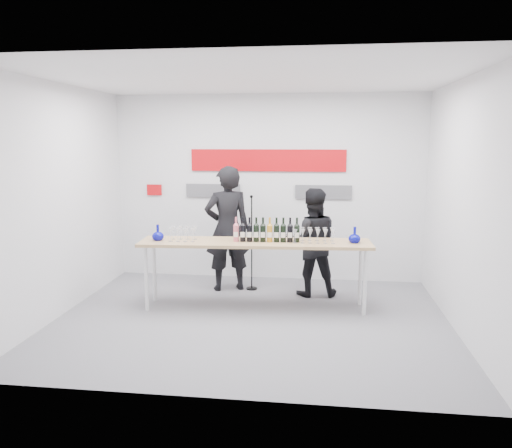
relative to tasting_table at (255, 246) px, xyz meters
name	(u,v)px	position (x,y,z in m)	size (l,w,h in m)	color
ground	(251,319)	(0.01, -0.46, -0.86)	(5.00, 5.00, 0.00)	slate
back_wall	(268,188)	(0.01, 1.54, 0.64)	(5.00, 0.04, 3.00)	silver
signage	(264,169)	(-0.05, 1.51, 0.95)	(3.38, 0.02, 0.79)	#C0080E
tasting_table	(255,246)	(0.00, 0.00, 0.00)	(3.14, 0.81, 0.93)	tan
wine_bottles	(266,230)	(0.15, -0.01, 0.24)	(0.89, 0.13, 0.33)	#CC5966
decanter_left	(158,232)	(-1.32, -0.09, 0.18)	(0.16, 0.16, 0.21)	#070A8B
decanter_right	(355,235)	(1.32, 0.07, 0.18)	(0.16, 0.16, 0.21)	#070A8B
glasses_left	(183,234)	(-0.98, -0.06, 0.16)	(0.37, 0.24, 0.18)	silver
glasses_right	(314,235)	(0.78, 0.05, 0.16)	(0.57, 0.26, 0.18)	silver
presenter_left	(227,229)	(-0.52, 0.80, 0.09)	(0.69, 0.45, 1.90)	black
presenter_right	(312,242)	(0.75, 0.69, -0.07)	(0.77, 0.60, 1.59)	black
mic_stand	(252,261)	(-0.16, 0.85, -0.41)	(0.17, 0.17, 1.46)	black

